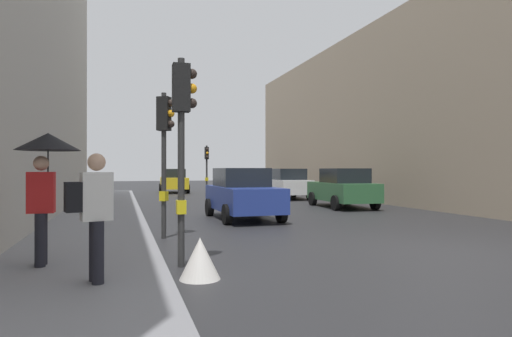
{
  "coord_description": "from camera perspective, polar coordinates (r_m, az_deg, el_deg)",
  "views": [
    {
      "loc": [
        -6.49,
        -7.69,
        1.71
      ],
      "look_at": [
        -1.49,
        8.59,
        1.75
      ],
      "focal_mm": 30.64,
      "sensor_mm": 36.0,
      "label": 1
    }
  ],
  "objects": [
    {
      "name": "car_white_compact",
      "position": [
        25.67,
        4.09,
        -2.0
      ],
      "size": [
        2.16,
        4.27,
        1.76
      ],
      "color": "silver",
      "rests_on": "ground"
    },
    {
      "name": "car_green_estate",
      "position": [
        20.02,
        11.25,
        -2.52
      ],
      "size": [
        2.23,
        4.31,
        1.76
      ],
      "color": "#2D6038",
      "rests_on": "ground"
    },
    {
      "name": "building_facade_right",
      "position": [
        27.42,
        25.06,
        6.03
      ],
      "size": [
        12.0,
        33.81,
        9.31
      ],
      "primitive_type": "cube",
      "color": "gray",
      "rests_on": "ground"
    },
    {
      "name": "car_yellow_taxi",
      "position": [
        33.08,
        -10.69,
        -1.58
      ],
      "size": [
        2.13,
        4.26,
        1.76
      ],
      "color": "yellow",
      "rests_on": "ground"
    },
    {
      "name": "car_blue_van",
      "position": [
        15.15,
        -1.77,
        -3.29
      ],
      "size": [
        2.06,
        4.22,
        1.76
      ],
      "color": "navy",
      "rests_on": "ground"
    },
    {
      "name": "ground_plane",
      "position": [
        10.21,
        23.12,
        -9.76
      ],
      "size": [
        120.0,
        120.0,
        0.0
      ],
      "primitive_type": "plane",
      "color": "#28282B"
    },
    {
      "name": "traffic_light_near_right",
      "position": [
        11.09,
        -11.83,
        3.93
      ],
      "size": [
        0.44,
        0.37,
        3.62
      ],
      "color": "#2D2D2D",
      "rests_on": "ground"
    },
    {
      "name": "traffic_light_far_median",
      "position": [
        30.12,
        -6.45,
        1.02
      ],
      "size": [
        0.25,
        0.43,
        3.36
      ],
      "color": "#2D2D2D",
      "rests_on": "ground"
    },
    {
      "name": "pedestrian_with_black_backpack",
      "position": [
        6.39,
        -20.51,
        -5.03
      ],
      "size": [
        0.65,
        0.41,
        1.77
      ],
      "color": "black",
      "rests_on": "sidewalk_kerb"
    },
    {
      "name": "pedestrian_with_umbrella",
      "position": [
        7.82,
        -25.74,
        0.85
      ],
      "size": [
        1.0,
        1.0,
        2.14
      ],
      "color": "black",
      "rests_on": "sidewalk_kerb"
    },
    {
      "name": "warning_sign_triangle",
      "position": [
        6.98,
        -7.33,
        -11.56
      ],
      "size": [
        0.64,
        0.64,
        0.65
      ],
      "primitive_type": "cone",
      "color": "silver",
      "rests_on": "ground"
    },
    {
      "name": "traffic_light_near_left",
      "position": [
        7.81,
        -9.57,
        5.88
      ],
      "size": [
        0.43,
        0.24,
        3.66
      ],
      "color": "#2D2D2D",
      "rests_on": "ground"
    },
    {
      "name": "car_dark_suv",
      "position": [
        33.63,
        -1.53,
        -1.56
      ],
      "size": [
        2.03,
        4.21,
        1.76
      ],
      "color": "black",
      "rests_on": "ground"
    },
    {
      "name": "sidewalk_kerb",
      "position": [
        13.8,
        -20.06,
        -6.91
      ],
      "size": [
        2.81,
        40.0,
        0.16
      ],
      "primitive_type": "cube",
      "color": "gray",
      "rests_on": "ground"
    }
  ]
}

